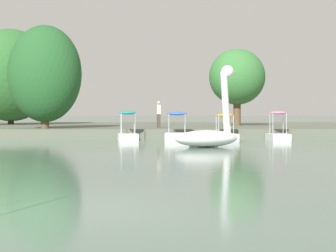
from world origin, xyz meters
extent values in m
plane|color=#567060|center=(0.00, 0.00, 0.00)|extent=(648.74, 648.74, 0.00)
cube|color=#5B6051|center=(0.00, 35.82, 0.29)|extent=(120.65, 25.54, 0.58)
ellipsoid|color=white|center=(3.51, 16.06, 0.37)|extent=(3.31, 2.54, 0.74)
cylinder|color=white|center=(4.39, 16.38, 1.96)|extent=(0.57, 0.45, 2.75)
sphere|color=white|center=(4.48, 16.42, 3.33)|extent=(0.73, 0.73, 0.57)
cone|color=yellow|center=(4.69, 16.50, 3.33)|extent=(0.45, 0.42, 0.31)
cube|color=white|center=(-0.17, 21.90, 0.19)|extent=(1.22, 1.92, 0.38)
ellipsoid|color=teal|center=(-0.17, 21.90, 1.50)|extent=(0.99, 0.99, 0.20)
cylinder|color=#B7B7BF|center=(-0.57, 22.22, 0.94)|extent=(0.04, 0.04, 1.12)
cylinder|color=#B7B7BF|center=(0.15, 22.29, 0.94)|extent=(0.04, 0.04, 1.12)
cylinder|color=#B7B7BF|center=(-0.49, 21.50, 0.94)|extent=(0.04, 0.04, 1.12)
cylinder|color=#B7B7BF|center=(0.23, 21.57, 0.94)|extent=(0.04, 0.04, 1.12)
cube|color=white|center=(2.47, 21.75, 0.21)|extent=(1.36, 2.05, 0.42)
ellipsoid|color=blue|center=(2.47, 21.75, 1.45)|extent=(1.12, 1.06, 0.20)
cylinder|color=#B7B7BF|center=(2.05, 22.18, 0.94)|extent=(0.04, 0.04, 1.03)
cylinder|color=#B7B7BF|center=(2.91, 22.14, 0.94)|extent=(0.04, 0.04, 1.03)
cylinder|color=#B7B7BF|center=(2.02, 21.36, 0.94)|extent=(0.04, 0.04, 1.03)
cylinder|color=#B7B7BF|center=(2.88, 21.32, 0.94)|extent=(0.04, 0.04, 1.03)
cube|color=white|center=(5.06, 21.84, 0.19)|extent=(1.33, 1.99, 0.38)
ellipsoid|color=orange|center=(5.06, 21.84, 1.36)|extent=(1.07, 0.95, 0.20)
cylinder|color=#B7B7BF|center=(4.63, 22.15, 0.87)|extent=(0.04, 0.04, 0.98)
cylinder|color=#B7B7BF|center=(5.43, 22.22, 0.87)|extent=(0.04, 0.04, 0.98)
cylinder|color=#B7B7BF|center=(4.69, 21.46, 0.87)|extent=(0.04, 0.04, 0.98)
cylinder|color=#B7B7BF|center=(5.49, 21.53, 0.87)|extent=(0.04, 0.04, 0.98)
cube|color=white|center=(7.96, 21.87, 0.18)|extent=(1.05, 1.78, 0.37)
ellipsoid|color=pink|center=(7.96, 21.87, 1.50)|extent=(0.96, 0.86, 0.20)
cylinder|color=#B7B7BF|center=(7.58, 22.19, 0.93)|extent=(0.04, 0.04, 1.13)
cylinder|color=#B7B7BF|center=(8.32, 22.22, 0.93)|extent=(0.04, 0.04, 1.13)
cylinder|color=#B7B7BF|center=(7.61, 21.53, 0.93)|extent=(0.04, 0.04, 1.13)
cylinder|color=#B7B7BF|center=(8.35, 21.55, 0.93)|extent=(0.04, 0.04, 1.13)
cylinder|color=#423323|center=(-10.15, 37.01, 1.86)|extent=(0.47, 0.47, 2.57)
ellipsoid|color=#2D662D|center=(-10.15, 37.01, 4.51)|extent=(9.60, 9.52, 7.35)
cylinder|color=brown|center=(-5.28, 25.46, 2.41)|extent=(0.49, 0.49, 3.67)
ellipsoid|color=#235628|center=(-5.28, 25.46, 3.84)|extent=(5.68, 5.43, 5.79)
cylinder|color=brown|center=(7.36, 32.85, 1.96)|extent=(0.54, 0.54, 2.77)
ellipsoid|color=#387538|center=(7.36, 32.85, 4.14)|extent=(5.47, 5.59, 4.09)
cube|color=#47382D|center=(1.54, 25.98, 1.00)|extent=(0.23, 0.22, 0.84)
cube|color=beige|center=(1.54, 25.98, 1.71)|extent=(0.25, 0.24, 0.58)
sphere|color=tan|center=(1.54, 25.98, 2.11)|extent=(0.22, 0.22, 0.22)
camera|label=1|loc=(1.14, -8.91, 1.49)|focal=61.16mm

